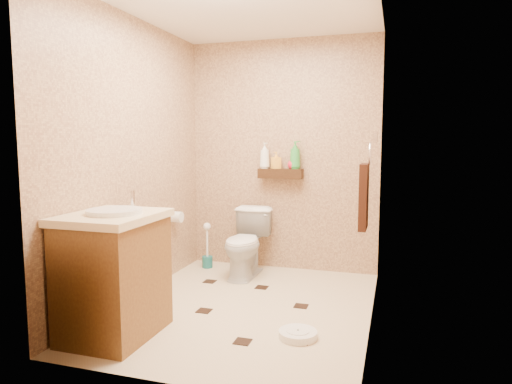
% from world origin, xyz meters
% --- Properties ---
extents(ground, '(2.50, 2.50, 0.00)m').
position_xyz_m(ground, '(0.00, 0.00, 0.00)').
color(ground, beige).
rests_on(ground, ground).
extents(wall_back, '(2.00, 0.04, 2.40)m').
position_xyz_m(wall_back, '(0.00, 1.25, 1.20)').
color(wall_back, tan).
rests_on(wall_back, ground).
extents(wall_front, '(2.00, 0.04, 2.40)m').
position_xyz_m(wall_front, '(0.00, -1.25, 1.20)').
color(wall_front, tan).
rests_on(wall_front, ground).
extents(wall_left, '(0.04, 2.50, 2.40)m').
position_xyz_m(wall_left, '(-1.00, 0.00, 1.20)').
color(wall_left, tan).
rests_on(wall_left, ground).
extents(wall_right, '(0.04, 2.50, 2.40)m').
position_xyz_m(wall_right, '(1.00, 0.00, 1.20)').
color(wall_right, tan).
rests_on(wall_right, ground).
extents(ceiling, '(2.00, 2.50, 0.02)m').
position_xyz_m(ceiling, '(0.00, 0.00, 2.40)').
color(ceiling, silver).
rests_on(ceiling, wall_back).
extents(wall_shelf, '(0.46, 0.14, 0.10)m').
position_xyz_m(wall_shelf, '(0.00, 1.17, 1.02)').
color(wall_shelf, '#38230F').
rests_on(wall_shelf, wall_back).
extents(floor_accents, '(1.22, 1.28, 0.01)m').
position_xyz_m(floor_accents, '(0.06, -0.01, 0.00)').
color(floor_accents, black).
rests_on(floor_accents, ground).
extents(toilet, '(0.38, 0.67, 0.68)m').
position_xyz_m(toilet, '(-0.27, 0.83, 0.34)').
color(toilet, white).
rests_on(toilet, ground).
extents(vanity, '(0.58, 0.71, 1.00)m').
position_xyz_m(vanity, '(-0.70, -0.77, 0.45)').
color(vanity, brown).
rests_on(vanity, ground).
extents(bathroom_scale, '(0.28, 0.28, 0.05)m').
position_xyz_m(bathroom_scale, '(0.53, -0.45, 0.03)').
color(bathroom_scale, white).
rests_on(bathroom_scale, ground).
extents(toilet_brush, '(0.11, 0.11, 0.49)m').
position_xyz_m(toilet_brush, '(-0.76, 1.00, 0.17)').
color(toilet_brush, '#196366').
rests_on(toilet_brush, ground).
extents(towel_ring, '(0.12, 0.30, 0.76)m').
position_xyz_m(towel_ring, '(0.91, 0.25, 0.95)').
color(towel_ring, silver).
rests_on(towel_ring, wall_right).
extents(toilet_paper, '(0.12, 0.11, 0.12)m').
position_xyz_m(toilet_paper, '(-0.94, 0.65, 0.60)').
color(toilet_paper, white).
rests_on(toilet_paper, wall_left).
extents(bottle_a, '(0.15, 0.15, 0.27)m').
position_xyz_m(bottle_a, '(-0.17, 1.17, 1.21)').
color(bottle_a, white).
rests_on(bottle_a, wall_shelf).
extents(bottle_b, '(0.11, 0.11, 0.18)m').
position_xyz_m(bottle_b, '(-0.05, 1.17, 1.16)').
color(bottle_b, yellow).
rests_on(bottle_b, wall_shelf).
extents(bottle_c, '(0.14, 0.14, 0.13)m').
position_xyz_m(bottle_c, '(0.13, 1.17, 1.14)').
color(bottle_c, red).
rests_on(bottle_c, wall_shelf).
extents(bottle_d, '(0.14, 0.14, 0.29)m').
position_xyz_m(bottle_d, '(0.15, 1.17, 1.21)').
color(bottle_d, green).
rests_on(bottle_d, wall_shelf).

